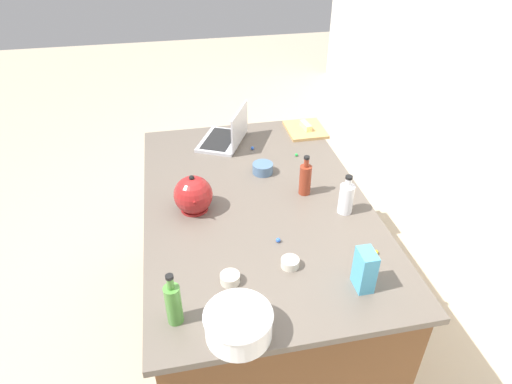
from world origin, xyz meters
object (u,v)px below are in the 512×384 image
(laptop, at_px, (227,136))
(cutting_board, at_px, (305,130))
(candy_bag, at_px, (365,270))
(kettle, at_px, (193,195))
(bottle_vinegar, at_px, (346,198))
(ramekin_wide, at_px, (230,278))
(ramekin_small, at_px, (290,263))
(butter_stick_left, at_px, (306,126))
(bottle_soy, at_px, (305,179))
(ramekin_medium, at_px, (263,168))
(bottle_olive, at_px, (173,303))
(mixing_bowl_large, at_px, (238,324))

(laptop, height_order, cutting_board, laptop)
(candy_bag, bearing_deg, kettle, -136.58)
(bottle_vinegar, distance_m, ramekin_wide, 0.68)
(bottle_vinegar, distance_m, ramekin_small, 0.46)
(ramekin_wide, bearing_deg, butter_stick_left, 150.92)
(bottle_soy, xyz_separation_m, ramekin_wide, (0.52, -0.45, -0.06))
(cutting_board, xyz_separation_m, ramekin_small, (1.13, -0.40, 0.01))
(ramekin_medium, bearing_deg, ramekin_small, -3.28)
(kettle, bearing_deg, ramekin_medium, 123.32)
(bottle_vinegar, height_order, butter_stick_left, bottle_vinegar)
(ramekin_small, distance_m, ramekin_wide, 0.25)
(bottle_vinegar, distance_m, ramekin_medium, 0.51)
(laptop, relative_size, ramekin_small, 5.12)
(kettle, bearing_deg, bottle_olive, -10.64)
(ramekin_medium, bearing_deg, mixing_bowl_large, -16.62)
(laptop, distance_m, butter_stick_left, 0.50)
(laptop, xyz_separation_m, kettle, (0.61, -0.25, 0.03))
(mixing_bowl_large, xyz_separation_m, ramekin_small, (-0.28, 0.25, -0.04))
(mixing_bowl_large, distance_m, ramekin_medium, 1.03)
(bottle_olive, xyz_separation_m, ramekin_wide, (-0.14, 0.21, -0.07))
(candy_bag, bearing_deg, ramekin_medium, -167.02)
(laptop, height_order, bottle_vinegar, laptop)
(ramekin_wide, xyz_separation_m, candy_bag, (0.12, 0.49, 0.07))
(cutting_board, bearing_deg, ramekin_small, -19.54)
(ramekin_small, height_order, ramekin_wide, ramekin_wide)
(kettle, xyz_separation_m, ramekin_small, (0.46, 0.34, -0.06))
(ramekin_wide, relative_size, candy_bag, 0.45)
(bottle_vinegar, bearing_deg, ramekin_medium, -143.40)
(butter_stick_left, distance_m, ramekin_wide, 1.33)
(candy_bag, bearing_deg, ramekin_wide, -103.87)
(ramekin_small, bearing_deg, kettle, -143.25)
(bottle_olive, relative_size, bottle_vinegar, 1.12)
(bottle_olive, height_order, bottle_soy, bottle_olive)
(ramekin_medium, xyz_separation_m, ramekin_wide, (0.74, -0.29, -0.01))
(bottle_soy, distance_m, candy_bag, 0.64)
(ramekin_wide, bearing_deg, kettle, -169.22)
(laptop, height_order, butter_stick_left, laptop)
(laptop, xyz_separation_m, ramekin_medium, (0.36, 0.14, -0.02))
(bottle_soy, bearing_deg, bottle_vinegar, 37.45)
(laptop, bearing_deg, butter_stick_left, 96.95)
(laptop, bearing_deg, ramekin_medium, 20.60)
(butter_stick_left, xyz_separation_m, ramekin_wide, (1.16, -0.65, -0.02))
(bottle_vinegar, bearing_deg, cutting_board, 175.99)
(butter_stick_left, bearing_deg, ramekin_medium, -40.58)
(bottle_vinegar, height_order, ramekin_small, bottle_vinegar)
(laptop, relative_size, mixing_bowl_large, 1.59)
(bottle_olive, distance_m, butter_stick_left, 1.57)
(cutting_board, relative_size, ramekin_medium, 2.43)
(bottle_olive, distance_m, cutting_board, 1.57)
(laptop, bearing_deg, kettle, -21.92)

